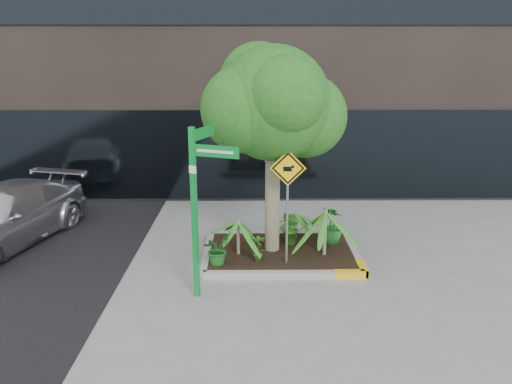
{
  "coord_description": "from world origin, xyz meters",
  "views": [
    {
      "loc": [
        -0.42,
        -9.78,
        4.34
      ],
      "look_at": [
        -0.34,
        0.2,
        1.49
      ],
      "focal_mm": 35.0,
      "sensor_mm": 36.0,
      "label": 1
    }
  ],
  "objects_px": {
    "cattle_sign": "(288,188)",
    "tree": "(273,103)",
    "parked_car": "(3,217)",
    "street_sign_post": "(199,195)"
  },
  "relations": [
    {
      "from": "tree",
      "to": "street_sign_post",
      "type": "bearing_deg",
      "value": -126.51
    },
    {
      "from": "tree",
      "to": "parked_car",
      "type": "bearing_deg",
      "value": 173.52
    },
    {
      "from": "street_sign_post",
      "to": "parked_car",
      "type": "bearing_deg",
      "value": 173.13
    },
    {
      "from": "parked_car",
      "to": "street_sign_post",
      "type": "relative_size",
      "value": 1.48
    },
    {
      "from": "parked_car",
      "to": "cattle_sign",
      "type": "xyz_separation_m",
      "value": [
        6.41,
        -1.38,
        1.06
      ]
    },
    {
      "from": "tree",
      "to": "street_sign_post",
      "type": "distance_m",
      "value": 2.67
    },
    {
      "from": "parked_car",
      "to": "cattle_sign",
      "type": "distance_m",
      "value": 6.64
    },
    {
      "from": "street_sign_post",
      "to": "cattle_sign",
      "type": "xyz_separation_m",
      "value": [
        1.63,
        1.15,
        -0.2
      ]
    },
    {
      "from": "parked_car",
      "to": "street_sign_post",
      "type": "bearing_deg",
      "value": -12.73
    },
    {
      "from": "cattle_sign",
      "to": "tree",
      "type": "bearing_deg",
      "value": 113.65
    }
  ]
}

